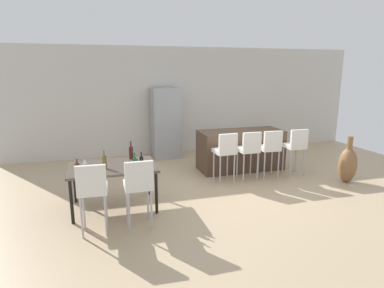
# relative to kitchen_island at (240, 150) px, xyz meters

# --- Properties ---
(ground_plane) EXTENTS (10.00, 10.00, 0.00)m
(ground_plane) POSITION_rel_kitchen_island_xyz_m (-0.65, -0.89, -0.46)
(ground_plane) COLOR tan
(back_wall) EXTENTS (10.00, 0.12, 2.90)m
(back_wall) POSITION_rel_kitchen_island_xyz_m (-0.65, 2.03, 0.99)
(back_wall) COLOR beige
(back_wall) RESTS_ON ground_plane
(kitchen_island) EXTENTS (1.94, 0.80, 0.92)m
(kitchen_island) POSITION_rel_kitchen_island_xyz_m (0.00, 0.00, 0.00)
(kitchen_island) COLOR #4C3828
(kitchen_island) RESTS_ON ground_plane
(bar_chair_left) EXTENTS (0.43, 0.43, 1.05)m
(bar_chair_left) POSITION_rel_kitchen_island_xyz_m (-0.70, -0.78, 0.24)
(bar_chair_left) COLOR white
(bar_chair_left) RESTS_ON ground_plane
(bar_chair_middle) EXTENTS (0.40, 0.40, 1.05)m
(bar_chair_middle) POSITION_rel_kitchen_island_xyz_m (-0.17, -0.78, 0.24)
(bar_chair_middle) COLOR white
(bar_chair_middle) RESTS_ON ground_plane
(bar_chair_right) EXTENTS (0.43, 0.43, 1.05)m
(bar_chair_right) POSITION_rel_kitchen_island_xyz_m (0.33, -0.78, 0.24)
(bar_chair_right) COLOR white
(bar_chair_right) RESTS_ON ground_plane
(bar_chair_far) EXTENTS (0.42, 0.42, 1.05)m
(bar_chair_far) POSITION_rel_kitchen_island_xyz_m (0.96, -0.78, 0.24)
(bar_chair_far) COLOR white
(bar_chair_far) RESTS_ON ground_plane
(dining_table) EXTENTS (1.41, 0.98, 0.74)m
(dining_table) POSITION_rel_kitchen_island_xyz_m (-2.98, -1.44, 0.22)
(dining_table) COLOR #4C4238
(dining_table) RESTS_ON ground_plane
(dining_chair_near) EXTENTS (0.42, 0.42, 1.05)m
(dining_chair_near) POSITION_rel_kitchen_island_xyz_m (-3.30, -2.30, 0.24)
(dining_chair_near) COLOR white
(dining_chair_near) RESTS_ON ground_plane
(dining_chair_far) EXTENTS (0.40, 0.40, 1.05)m
(dining_chair_far) POSITION_rel_kitchen_island_xyz_m (-2.66, -2.30, 0.24)
(dining_chair_far) COLOR white
(dining_chair_far) RESTS_ON ground_plane
(wine_bottle_middle) EXTENTS (0.06, 0.06, 0.28)m
(wine_bottle_middle) POSITION_rel_kitchen_island_xyz_m (-2.54, -1.77, 0.39)
(wine_bottle_middle) COLOR black
(wine_bottle_middle) RESTS_ON dining_table
(wine_bottle_corner) EXTENTS (0.07, 0.07, 0.27)m
(wine_bottle_corner) POSITION_rel_kitchen_island_xyz_m (-3.51, -1.87, 0.39)
(wine_bottle_corner) COLOR #471E19
(wine_bottle_corner) RESTS_ON dining_table
(wine_bottle_inner) EXTENTS (0.07, 0.07, 0.30)m
(wine_bottle_inner) POSITION_rel_kitchen_island_xyz_m (-2.66, -1.87, 0.40)
(wine_bottle_inner) COLOR #194723
(wine_bottle_inner) RESTS_ON dining_table
(wine_bottle_end) EXTENTS (0.08, 0.08, 0.32)m
(wine_bottle_end) POSITION_rel_kitchen_island_xyz_m (-2.64, -1.09, 0.40)
(wine_bottle_end) COLOR #471E19
(wine_bottle_end) RESTS_ON dining_table
(wine_bottle_near) EXTENTS (0.07, 0.07, 0.30)m
(wine_bottle_near) POSITION_rel_kitchen_island_xyz_m (-3.11, -1.56, 0.39)
(wine_bottle_near) COLOR brown
(wine_bottle_near) RESTS_ON dining_table
(wine_glass_left) EXTENTS (0.07, 0.07, 0.17)m
(wine_glass_left) POSITION_rel_kitchen_island_xyz_m (-3.41, -1.50, 0.40)
(wine_glass_left) COLOR silver
(wine_glass_left) RESTS_ON dining_table
(wine_glass_right) EXTENTS (0.07, 0.07, 0.17)m
(wine_glass_right) POSITION_rel_kitchen_island_xyz_m (-2.40, -1.84, 0.40)
(wine_glass_right) COLOR silver
(wine_glass_right) RESTS_ON dining_table
(refrigerator) EXTENTS (0.72, 0.68, 1.84)m
(refrigerator) POSITION_rel_kitchen_island_xyz_m (-1.44, 1.59, 0.46)
(refrigerator) COLOR #939699
(refrigerator) RESTS_ON ground_plane
(floor_vase) EXTENTS (0.37, 0.37, 0.97)m
(floor_vase) POSITION_rel_kitchen_island_xyz_m (1.74, -1.48, -0.08)
(floor_vase) COLOR brown
(floor_vase) RESTS_ON ground_plane
(potted_plant) EXTENTS (0.37, 0.37, 0.57)m
(potted_plant) POSITION_rel_kitchen_island_xyz_m (1.62, 1.58, -0.13)
(potted_plant) COLOR #38383D
(potted_plant) RESTS_ON ground_plane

